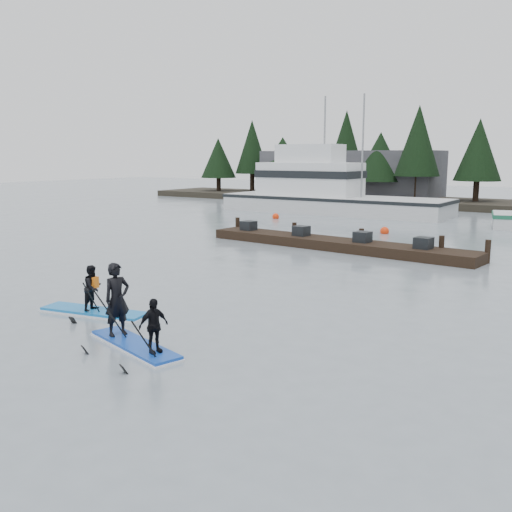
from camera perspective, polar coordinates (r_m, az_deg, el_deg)
The scene contains 10 objects.
ground at distance 15.29m, azimuth -12.73°, elevation -7.31°, with size 160.00×160.00×0.00m, color slate.
far_shore at distance 53.22m, azimuth 22.20°, elevation 4.73°, with size 70.00×8.00×0.60m, color #2D281E.
treeline at distance 53.24m, azimuth 22.18°, elevation 4.41°, with size 60.00×4.00×8.00m, color black, non-canonical shape.
waterfront_building at distance 59.38m, azimuth 9.32°, elevation 7.93°, with size 18.00×6.00×5.00m, color #4C4C51.
fishing_boat_large at distance 46.28m, azimuth 7.11°, elevation 5.31°, with size 18.18×5.12×10.19m.
floating_dock at distance 28.11m, azimuth 7.89°, elevation 1.19°, with size 14.15×1.89×0.47m, color black.
buoy_a at distance 41.48m, azimuth 1.98°, elevation 3.77°, with size 0.50×0.50×0.50m, color red.
buoy_b at distance 34.22m, azimuth 12.73°, elevation 2.20°, with size 0.52×0.52×0.52m, color red.
paddleboard_solo at distance 17.01m, azimuth -15.95°, elevation -4.03°, with size 3.33×1.43×1.86m.
paddleboard_duo at distance 13.92m, azimuth -12.45°, elevation -5.95°, with size 3.17×1.69×2.39m.
Camera 1 is at (10.70, -9.96, 4.48)m, focal length 40.00 mm.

